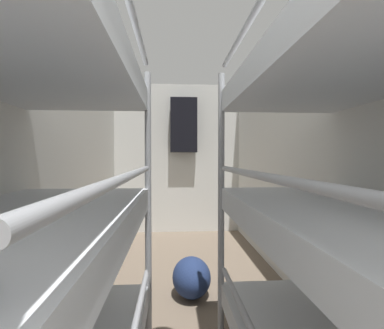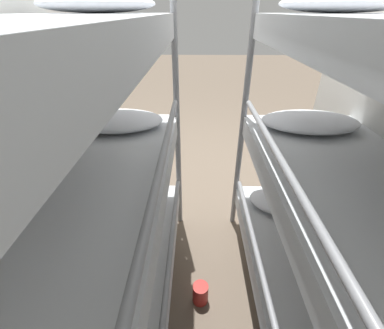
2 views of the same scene
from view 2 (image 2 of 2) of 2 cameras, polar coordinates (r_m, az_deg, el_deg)
name	(u,v)px [view 2 (image 2 of 2)]	position (r m, az deg, el deg)	size (l,w,h in m)	color
ground_plane	(205,185)	(2.97, 2.82, -4.63)	(20.00, 20.00, 0.00)	#6B5B4C
bunk_stack_left_near	(356,194)	(1.43, 32.65, -5.57)	(0.82, 1.92, 1.87)	gray
bunk_stack_right_near	(82,192)	(1.33, -23.18, -5.57)	(0.82, 1.92, 1.87)	gray
tin_can	(200,293)	(1.96, 1.88, -26.69)	(0.11, 0.11, 0.15)	#AD231E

